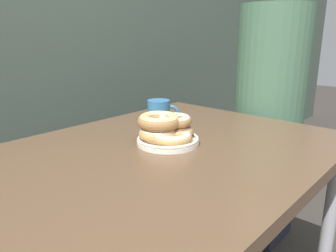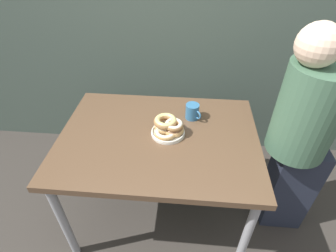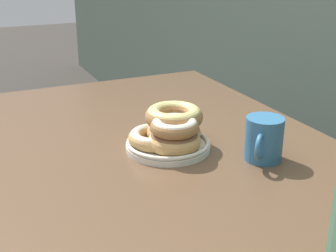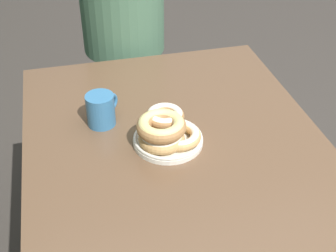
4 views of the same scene
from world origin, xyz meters
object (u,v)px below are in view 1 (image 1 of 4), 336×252
dining_table (162,172)px  person_figure (271,103)px  donut_plate (167,130)px  coffee_mug (159,113)px

dining_table → person_figure: bearing=2.1°
donut_plate → person_figure: person_figure is taller
donut_plate → person_figure: 0.78m
coffee_mug → donut_plate: bearing=-130.4°
dining_table → donut_plate: (0.06, 0.03, 0.12)m
donut_plate → person_figure: size_ratio=0.16×
donut_plate → person_figure: bearing=0.0°
dining_table → donut_plate: donut_plate is taller
coffee_mug → person_figure: size_ratio=0.07×
dining_table → person_figure: 0.84m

